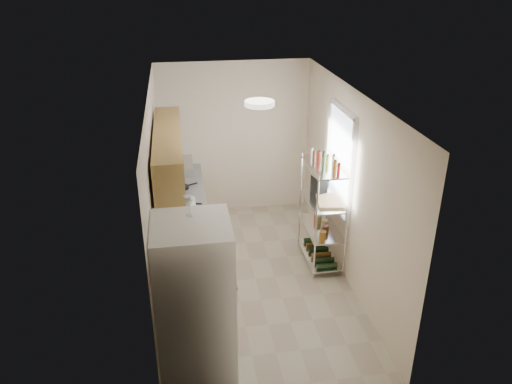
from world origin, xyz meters
The scene contains 16 objects.
room centered at (0.00, 0.00, 1.30)m, with size 2.52×4.42×2.62m.
counter_run centered at (-0.92, 0.44, 0.45)m, with size 0.63×3.51×0.90m.
upper_cabinets centered at (-1.05, 0.10, 1.81)m, with size 0.33×2.20×0.72m, color #A28045.
range_hood centered at (-1.00, 0.90, 1.39)m, with size 0.50×0.60×0.12m, color #B7BABC.
window centered at (1.23, 0.35, 1.55)m, with size 0.06×1.00×1.46m, color white.
bakers_rack centered at (1.00, 0.30, 1.11)m, with size 0.45×0.90×1.73m.
ceiling_dome centered at (0.00, -0.30, 2.57)m, with size 0.34×0.34×0.06m, color white.
refrigerator centered at (-0.87, -1.63, 0.91)m, with size 0.75×0.75×1.82m, color white.
wine_glass_a centered at (-0.86, -1.48, 1.91)m, with size 0.06×0.06×0.17m, color silver, non-canonical shape.
wine_glass_b centered at (-0.88, -1.46, 1.92)m, with size 0.07×0.07×0.20m, color silver, non-canonical shape.
rice_cooker centered at (-0.89, 0.39, 1.01)m, with size 0.27×0.27×0.22m, color white.
frying_pan_large centered at (-0.96, 0.67, 0.92)m, with size 0.27×0.27×0.05m, color black.
frying_pan_small centered at (-0.92, 1.22, 0.92)m, with size 0.20×0.20×0.04m, color black.
cutting_board centered at (1.08, 0.19, 1.03)m, with size 0.36×0.46×0.03m, color tan.
espresso_machine centered at (1.00, 0.51, 1.14)m, with size 0.15×0.23×0.27m, color black.
storage_bag centered at (1.05, 0.63, 0.65)m, with size 0.11×0.15×0.18m, color #B41D16.
Camera 1 is at (-0.92, -5.71, 4.03)m, focal length 35.00 mm.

